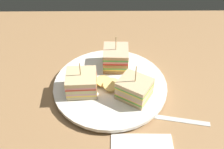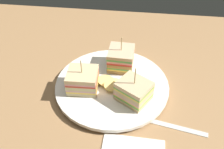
{
  "view_description": "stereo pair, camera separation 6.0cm",
  "coord_description": "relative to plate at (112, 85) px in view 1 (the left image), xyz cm",
  "views": [
    {
      "loc": [
        -0.45,
        -44.73,
        44.69
      ],
      "look_at": [
        0.0,
        0.0,
        4.71
      ],
      "focal_mm": 39.53,
      "sensor_mm": 36.0,
      "label": 1
    },
    {
      "loc": [
        5.53,
        -44.38,
        44.69
      ],
      "look_at": [
        0.0,
        0.0,
        4.71
      ],
      "focal_mm": 39.53,
      "sensor_mm": 36.0,
      "label": 2
    }
  ],
  "objects": [
    {
      "name": "ground_plane",
      "position": [
        0.0,
        0.0,
        -1.93
      ],
      "size": [
        113.22,
        83.57,
        1.8
      ],
      "primitive_type": "cube",
      "color": "#9C7349"
    },
    {
      "name": "plate",
      "position": [
        0.0,
        0.0,
        0.0
      ],
      "size": [
        28.48,
        28.48,
        1.71
      ],
      "color": "white",
      "rests_on": "ground_plane"
    },
    {
      "name": "sandwich_wedge_0",
      "position": [
        5.57,
        -4.47,
        3.17
      ],
      "size": [
        9.27,
        8.95,
        9.39
      ],
      "rotation": [
        0.0,
        0.0,
        8.87
      ],
      "color": "#E0C182",
      "rests_on": "plate"
    },
    {
      "name": "sandwich_wedge_1",
      "position": [
        1.53,
        6.99,
        3.38
      ],
      "size": [
        6.76,
        7.36,
        9.29
      ],
      "rotation": [
        0.0,
        0.0,
        10.96
      ],
      "color": "#D9C47A",
      "rests_on": "plate"
    },
    {
      "name": "sandwich_wedge_2",
      "position": [
        -6.76,
        -2.31,
        3.17
      ],
      "size": [
        7.41,
        6.98,
        8.5
      ],
      "rotation": [
        0.0,
        0.0,
        12.61
      ],
      "color": "beige",
      "rests_on": "plate"
    },
    {
      "name": "chip_pile",
      "position": [
        -0.34,
        -0.74,
        1.42
      ],
      "size": [
        7.29,
        7.09,
        1.82
      ],
      "color": "#E6C174",
      "rests_on": "plate"
    },
    {
      "name": "spoon",
      "position": [
        10.83,
        -9.45,
        -0.66
      ],
      "size": [
        15.8,
        4.74,
        1.0
      ],
      "rotation": [
        0.0,
        0.0,
        2.95
      ],
      "color": "silver",
      "rests_on": "ground_plane"
    }
  ]
}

